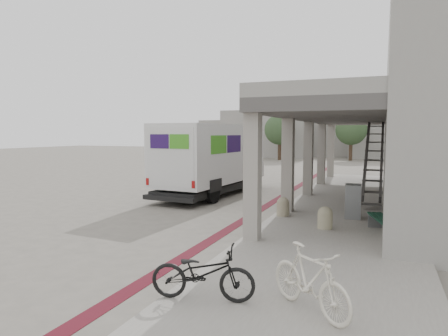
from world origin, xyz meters
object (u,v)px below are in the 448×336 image
at_px(bench, 383,223).
at_px(utility_cabinet, 353,201).
at_px(bicycle_black, 203,273).
at_px(fedex_truck, 213,158).
at_px(bicycle_cream, 310,280).

distance_m(bench, utility_cabinet, 2.08).
xyz_separation_m(bench, bicycle_black, (-2.70, -5.69, 0.15)).
xyz_separation_m(fedex_truck, utility_cabinet, (6.39, -3.44, -1.05)).
relative_size(bicycle_black, bicycle_cream, 1.01).
height_order(bench, bicycle_cream, bicycle_cream).
distance_m(utility_cabinet, bicycle_black, 7.76).
bearing_deg(bench, bicycle_black, -131.44).
bearing_deg(bench, bicycle_cream, -116.44).
xyz_separation_m(utility_cabinet, bicycle_black, (-1.80, -7.55, -0.09)).
relative_size(utility_cabinet, bicycle_black, 0.63).
bearing_deg(bench, fedex_truck, 127.94).
distance_m(bench, bicycle_black, 6.30).
distance_m(fedex_truck, bench, 9.10).
xyz_separation_m(bicycle_black, bicycle_cream, (1.69, 0.18, 0.06)).
relative_size(fedex_truck, bench, 4.17).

